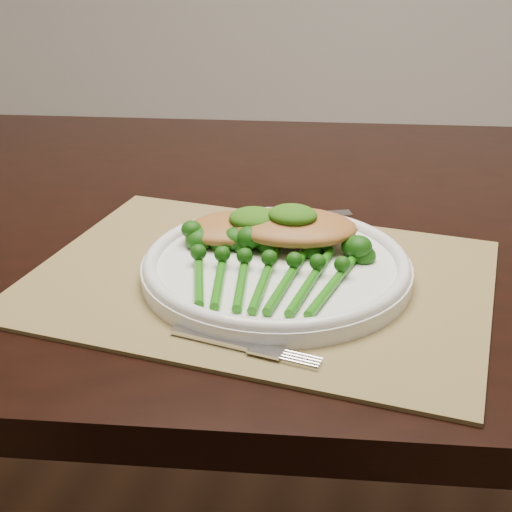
% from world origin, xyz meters
% --- Properties ---
extents(dining_table, '(1.71, 1.11, 0.75)m').
position_xyz_m(dining_table, '(-0.15, 0.07, 0.38)').
color(dining_table, black).
rests_on(dining_table, ground).
extents(placemat, '(0.51, 0.40, 0.00)m').
position_xyz_m(placemat, '(-0.15, -0.13, 0.75)').
color(placemat, olive).
rests_on(placemat, dining_table).
extents(dinner_plate, '(0.29, 0.29, 0.03)m').
position_xyz_m(dinner_plate, '(-0.14, -0.12, 0.77)').
color(dinner_plate, white).
rests_on(dinner_plate, placemat).
extents(knife, '(0.18, 0.09, 0.01)m').
position_xyz_m(knife, '(-0.18, 0.02, 0.76)').
color(knife, silver).
rests_on(knife, placemat).
extents(fork, '(0.14, 0.04, 0.00)m').
position_xyz_m(fork, '(-0.13, -0.27, 0.76)').
color(fork, silver).
rests_on(fork, placemat).
extents(chicken_fillet_left, '(0.15, 0.13, 0.02)m').
position_xyz_m(chicken_fillet_left, '(-0.19, -0.07, 0.78)').
color(chicken_fillet_left, '#AE6E32').
rests_on(chicken_fillet_left, dinner_plate).
extents(chicken_fillet_right, '(0.15, 0.11, 0.03)m').
position_xyz_m(chicken_fillet_right, '(-0.13, -0.07, 0.79)').
color(chicken_fillet_right, '#AE6E32').
rests_on(chicken_fillet_right, dinner_plate).
extents(pesto_dollop_left, '(0.06, 0.05, 0.02)m').
position_xyz_m(pesto_dollop_left, '(-0.17, -0.08, 0.80)').
color(pesto_dollop_left, '#1D4B0A').
rests_on(pesto_dollop_left, chicken_fillet_left).
extents(pesto_dollop_right, '(0.05, 0.05, 0.02)m').
position_xyz_m(pesto_dollop_right, '(-0.13, -0.08, 0.81)').
color(pesto_dollop_right, '#1D4B0A').
rests_on(pesto_dollop_right, chicken_fillet_right).
extents(broccolini_bundle, '(0.17, 0.19, 0.04)m').
position_xyz_m(broccolini_bundle, '(-0.14, -0.17, 0.78)').
color(broccolini_bundle, '#1B690D').
rests_on(broccolini_bundle, dinner_plate).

